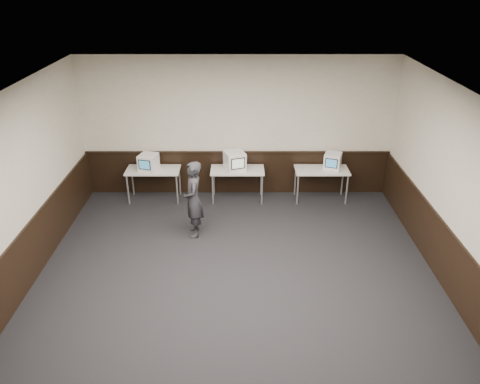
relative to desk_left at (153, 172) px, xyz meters
name	(u,v)px	position (x,y,z in m)	size (l,w,h in m)	color
floor	(237,299)	(1.90, -3.60, -0.68)	(8.00, 8.00, 0.00)	black
ceiling	(236,106)	(1.90, -3.60, 2.52)	(8.00, 8.00, 0.00)	white
back_wall	(237,127)	(1.90, 0.40, 0.92)	(7.00, 7.00, 0.00)	beige
right_wall	(473,212)	(5.40, -3.60, 0.92)	(8.00, 8.00, 0.00)	beige
wainscot_back	(237,173)	(1.90, 0.38, -0.18)	(6.98, 0.04, 1.00)	black
wainscot_left	(16,273)	(-1.58, -3.60, -0.18)	(0.04, 7.98, 1.00)	black
wainscot_right	(457,273)	(5.38, -3.60, -0.18)	(0.04, 7.98, 1.00)	black
wainscot_rail	(237,152)	(1.90, 0.36, 0.34)	(6.98, 0.06, 0.04)	black
desk_left	(153,172)	(0.00, 0.00, 0.00)	(1.20, 0.60, 0.75)	silver
desk_center	(237,172)	(1.90, 0.00, 0.00)	(1.20, 0.60, 0.75)	silver
desk_right	(322,172)	(3.80, 0.00, 0.00)	(1.20, 0.60, 0.75)	silver
emac_left	(148,162)	(-0.08, -0.05, 0.26)	(0.46, 0.48, 0.37)	white
emac_center	(235,161)	(1.84, -0.02, 0.28)	(0.54, 0.56, 0.42)	white
emac_right	(333,161)	(4.04, 0.05, 0.25)	(0.46, 0.48, 0.36)	white
person	(193,199)	(1.05, -1.56, 0.10)	(0.57, 0.37, 1.56)	#27272C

